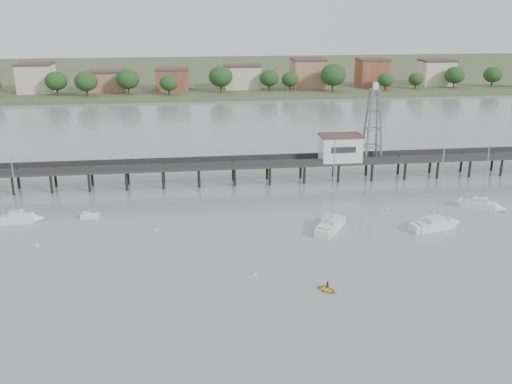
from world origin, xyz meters
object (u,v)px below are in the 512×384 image
at_px(sailboat_b, 23,218).
at_px(sailboat_e, 486,206).
at_px(lattice_tower, 373,125).
at_px(sailboat_d, 441,224).
at_px(sailboat_c, 334,222).
at_px(yellow_dinghy, 327,291).
at_px(white_tender, 90,216).
at_px(pier, 216,166).

bearing_deg(sailboat_b, sailboat_e, -8.24).
height_order(lattice_tower, sailboat_d, lattice_tower).
xyz_separation_m(lattice_tower, sailboat_c, (-14.09, -24.94, -10.47)).
height_order(lattice_tower, yellow_dinghy, lattice_tower).
distance_m(lattice_tower, sailboat_e, 27.24).
bearing_deg(sailboat_e, sailboat_c, -140.12).
bearing_deg(white_tender, sailboat_d, -7.08).
bearing_deg(lattice_tower, sailboat_e, -55.55).
bearing_deg(sailboat_b, sailboat_d, -14.72).
distance_m(lattice_tower, yellow_dinghy, 51.65).
relative_size(pier, sailboat_e, 12.37).
height_order(pier, yellow_dinghy, pier).
distance_m(sailboat_c, sailboat_d, 17.13).
height_order(sailboat_e, yellow_dinghy, sailboat_e).
bearing_deg(sailboat_b, yellow_dinghy, -39.13).
distance_m(pier, sailboat_d, 44.29).
relative_size(pier, lattice_tower, 9.68).
relative_size(lattice_tower, sailboat_d, 1.10).
relative_size(sailboat_c, sailboat_b, 1.31).
height_order(lattice_tower, white_tender, lattice_tower).
distance_m(white_tender, yellow_dinghy, 44.71).
relative_size(pier, sailboat_b, 12.87).
xyz_separation_m(lattice_tower, sailboat_e, (14.23, -20.75, -10.45)).
relative_size(sailboat_c, sailboat_e, 1.26).
bearing_deg(sailboat_c, pier, 67.82).
height_order(lattice_tower, sailboat_c, lattice_tower).
bearing_deg(sailboat_b, lattice_tower, 9.29).
distance_m(sailboat_c, white_tender, 40.62).
height_order(lattice_tower, sailboat_e, lattice_tower).
bearing_deg(pier, sailboat_e, -24.40).
bearing_deg(sailboat_d, white_tender, 154.44).
relative_size(sailboat_d, white_tender, 4.46).
distance_m(lattice_tower, sailboat_d, 29.88).
bearing_deg(yellow_dinghy, sailboat_e, 0.16).
distance_m(sailboat_e, yellow_dinghy, 42.97).
height_order(pier, white_tender, pier).
relative_size(sailboat_d, sailboat_e, 1.16).
bearing_deg(sailboat_d, pier, 126.87).
relative_size(sailboat_d, yellow_dinghy, 5.41).
bearing_deg(yellow_dinghy, sailboat_b, 110.26).
distance_m(sailboat_d, white_tender, 57.74).
xyz_separation_m(pier, white_tender, (-22.29, -16.33, -3.43)).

